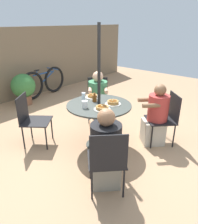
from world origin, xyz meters
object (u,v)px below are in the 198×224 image
object	(u,v)px
diner_north	(156,117)
bicycle	(44,82)
patio_chair_east	(98,96)
pancake_plate_a	(102,108)
diner_west	(105,152)
potted_shrub	(23,87)
coffee_cup	(85,104)
patio_chair_west	(107,159)
syrup_bottle	(95,98)
patio_table	(99,114)
patio_chair_north	(166,116)
pancake_plate_b	(113,103)
pancake_plate_c	(92,96)
patio_chair_south	(31,117)
drinking_glass_a	(84,97)
diner_east	(98,100)

from	to	relation	value
diner_north	bicycle	distance (m)	3.70
patio_chair_east	pancake_plate_a	size ratio (longest dim) A/B	3.48
diner_west	potted_shrub	xyz separation A→B (m)	(0.96, 3.48, -0.03)
pancake_plate_a	coffee_cup	size ratio (longest dim) A/B	2.30
patio_chair_west	syrup_bottle	distance (m)	1.34
patio_table	syrup_bottle	distance (m)	0.27
patio_chair_north	coffee_cup	bearing A→B (deg)	95.14
bicycle	potted_shrub	world-z (taller)	potted_shrub
pancake_plate_b	syrup_bottle	xyz separation A→B (m)	(-0.09, 0.32, 0.03)
patio_chair_east	pancake_plate_c	xyz separation A→B (m)	(-0.67, -0.46, 0.27)
patio_chair_east	diner_west	world-z (taller)	diner_west
patio_chair_west	potted_shrub	size ratio (longest dim) A/B	1.12
patio_chair_south	pancake_plate_c	world-z (taller)	patio_chair_south
patio_chair_south	patio_chair_west	xyz separation A→B (m)	(-0.09, -1.74, 0.00)
patio_chair_south	pancake_plate_a	size ratio (longest dim) A/B	3.48
patio_table	drinking_glass_a	xyz separation A→B (m)	(-0.02, 0.33, 0.23)
diner_north	syrup_bottle	world-z (taller)	diner_north
patio_chair_south	syrup_bottle	bearing A→B (deg)	97.34
syrup_bottle	drinking_glass_a	bearing A→B (deg)	115.04
patio_chair_south	patio_chair_north	bearing A→B (deg)	93.87
patio_chair_north	drinking_glass_a	world-z (taller)	drinking_glass_a
patio_chair_north	diner_west	bearing A→B (deg)	129.93
pancake_plate_a	drinking_glass_a	world-z (taller)	drinking_glass_a
diner_north	drinking_glass_a	world-z (taller)	diner_north
pancake_plate_c	diner_west	bearing A→B (deg)	-130.57
diner_east	diner_west	size ratio (longest dim) A/B	1.00
patio_table	patio_chair_south	bearing A→B (deg)	128.28
patio_table	patio_chair_north	bearing A→B (deg)	-43.98
diner_east	syrup_bottle	xyz separation A→B (m)	(-0.66, -0.51, 0.33)
diner_east	pancake_plate_b	bearing A→B (deg)	103.12
patio_chair_east	patio_chair_south	world-z (taller)	same
patio_chair_south	potted_shrub	size ratio (longest dim) A/B	1.12
pancake_plate_a	drinking_glass_a	xyz separation A→B (m)	(0.12, 0.51, 0.04)
potted_shrub	pancake_plate_b	bearing A→B (deg)	-92.41
diner_north	coffee_cup	xyz separation A→B (m)	(-0.96, 0.75, 0.33)
pancake_plate_c	patio_table	bearing A→B (deg)	-120.43
pancake_plate_a	bicycle	xyz separation A→B (m)	(1.20, 3.19, -0.39)
pancake_plate_b	pancake_plate_c	world-z (taller)	pancake_plate_b
syrup_bottle	potted_shrub	xyz separation A→B (m)	(0.22, 2.63, -0.37)
bicycle	patio_chair_east	bearing A→B (deg)	-101.30
patio_chair_south	diner_north	bearing A→B (deg)	93.54
syrup_bottle	drinking_glass_a	distance (m)	0.20
patio_table	bicycle	xyz separation A→B (m)	(1.06, 3.00, -0.21)
patio_chair_south	drinking_glass_a	distance (m)	0.96
patio_chair_west	pancake_plate_c	bearing A→B (deg)	93.34
diner_east	pancake_plate_a	world-z (taller)	diner_east
patio_chair_east	diner_east	xyz separation A→B (m)	(-0.14, -0.12, -0.02)
bicycle	diner_west	bearing A→B (deg)	-121.36
patio_chair_east	pancake_plate_b	size ratio (longest dim) A/B	3.48
patio_chair_south	patio_chair_west	distance (m)	1.74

